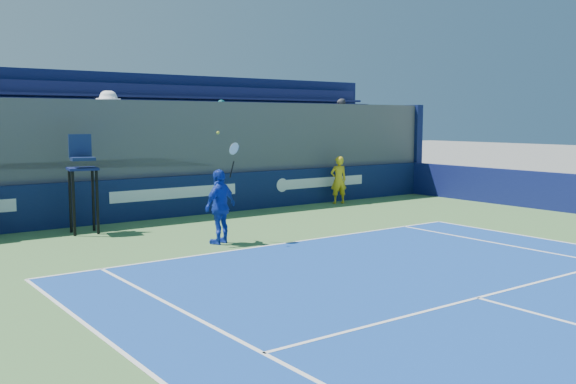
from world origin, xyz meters
TOP-DOWN VIEW (x-y plane):
  - ball_person at (5.82, 16.54)m, footprint 0.67×0.53m
  - back_hoarding at (0.00, 17.10)m, footprint 20.40×0.21m
  - umpire_chair at (-3.06, 15.96)m, footprint 0.81×0.81m
  - tennis_player at (-0.99, 12.76)m, footprint 1.09×0.75m
  - stadium_seating at (-0.01, 19.15)m, footprint 21.00×4.05m

SIDE VIEW (x-z plane):
  - back_hoarding at x=0.00m, z-range 0.00..1.20m
  - ball_person at x=5.82m, z-range 0.01..1.61m
  - tennis_player at x=-0.99m, z-range -0.41..2.16m
  - umpire_chair at x=-3.06m, z-range 0.29..2.77m
  - stadium_seating at x=-0.01m, z-range -0.37..4.03m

